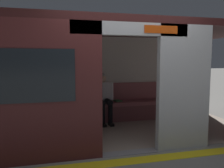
# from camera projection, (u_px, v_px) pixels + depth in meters

# --- Properties ---
(ground_plane) EXTENTS (60.00, 60.00, 0.00)m
(ground_plane) POSITION_uv_depth(u_px,v_px,m) (130.00, 153.00, 3.82)
(ground_plane) COLOR gray
(platform_edge_strip) EXTENTS (8.00, 0.24, 0.01)m
(platform_edge_strip) POSITION_uv_depth(u_px,v_px,m) (136.00, 160.00, 3.53)
(platform_edge_strip) COLOR yellow
(platform_edge_strip) RESTS_ON ground_plane
(train_car) EXTENTS (6.40, 2.52, 2.21)m
(train_car) POSITION_uv_depth(u_px,v_px,m) (110.00, 63.00, 4.70)
(train_car) COLOR #ADAFB5
(train_car) RESTS_ON ground_plane
(bench_seat) EXTENTS (3.08, 0.44, 0.47)m
(bench_seat) POSITION_uv_depth(u_px,v_px,m) (104.00, 107.00, 5.71)
(bench_seat) COLOR #935156
(bench_seat) RESTS_ON ground_plane
(person_seated) EXTENTS (0.55, 0.69, 1.20)m
(person_seated) POSITION_uv_depth(u_px,v_px,m) (103.00, 94.00, 5.62)
(person_seated) COLOR silver
(person_seated) RESTS_ON ground_plane
(handbag) EXTENTS (0.26, 0.15, 0.17)m
(handbag) POSITION_uv_depth(u_px,v_px,m) (86.00, 99.00, 5.66)
(handbag) COLOR #262D4C
(handbag) RESTS_ON bench_seat
(book) EXTENTS (0.20, 0.25, 0.03)m
(book) POSITION_uv_depth(u_px,v_px,m) (118.00, 101.00, 5.88)
(book) COLOR #33723F
(book) RESTS_ON bench_seat
(grab_pole_door) EXTENTS (0.04, 0.04, 2.07)m
(grab_pole_door) POSITION_uv_depth(u_px,v_px,m) (100.00, 88.00, 3.98)
(grab_pole_door) COLOR silver
(grab_pole_door) RESTS_ON ground_plane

